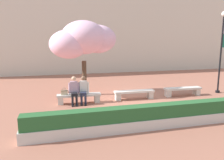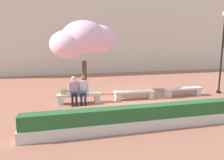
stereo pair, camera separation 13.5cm
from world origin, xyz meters
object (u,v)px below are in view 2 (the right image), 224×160
at_px(stone_bench_west_end, 79,97).
at_px(cherry_tree_main, 84,40).
at_px(stone_bench_center, 183,90).
at_px(person_seated_left, 74,89).
at_px(person_seated_right, 83,89).
at_px(stone_bench_near_west, 134,93).
at_px(handbag, 64,92).
at_px(lamp_post_with_banner, 223,45).

relative_size(stone_bench_west_end, cherry_tree_main, 0.52).
xyz_separation_m(stone_bench_center, person_seated_left, (-5.73, -0.05, 0.39)).
xyz_separation_m(stone_bench_center, person_seated_right, (-5.29, -0.05, 0.39)).
xyz_separation_m(stone_bench_near_west, handbag, (-3.42, 0.00, 0.27)).
relative_size(handbag, cherry_tree_main, 0.09).
bearing_deg(cherry_tree_main, handbag, -126.05).
bearing_deg(person_seated_left, stone_bench_west_end, 13.36).
bearing_deg(person_seated_right, person_seated_left, -179.90).
bearing_deg(stone_bench_center, stone_bench_near_west, 180.00).
bearing_deg(lamp_post_with_banner, handbag, -179.21).
height_order(stone_bench_center, cherry_tree_main, cherry_tree_main).
bearing_deg(stone_bench_near_west, stone_bench_west_end, 180.00).
relative_size(stone_bench_center, person_seated_right, 1.59).
distance_m(stone_bench_west_end, person_seated_right, 0.44).
bearing_deg(stone_bench_west_end, cherry_tree_main, 73.36).
bearing_deg(person_seated_right, stone_bench_west_end, 165.82).
height_order(person_seated_left, person_seated_right, same).
height_order(stone_bench_west_end, handbag, handbag).
height_order(cherry_tree_main, lamp_post_with_banner, lamp_post_with_banner).
distance_m(stone_bench_near_west, person_seated_right, 2.57).
distance_m(person_seated_right, lamp_post_with_banner, 7.88).
bearing_deg(stone_bench_near_west, cherry_tree_main, 145.62).
height_order(stone_bench_center, person_seated_left, person_seated_left).
xyz_separation_m(stone_bench_near_west, person_seated_left, (-2.98, -0.05, 0.39)).
bearing_deg(lamp_post_with_banner, person_seated_left, -178.78).
relative_size(stone_bench_center, cherry_tree_main, 0.52).
height_order(stone_bench_west_end, stone_bench_near_west, same).
relative_size(person_seated_right, cherry_tree_main, 0.33).
xyz_separation_m(stone_bench_west_end, lamp_post_with_banner, (7.84, 0.12, 2.35)).
height_order(stone_bench_west_end, lamp_post_with_banner, lamp_post_with_banner).
bearing_deg(person_seated_right, handbag, 176.52).
distance_m(person_seated_right, cherry_tree_main, 2.78).
height_order(handbag, lamp_post_with_banner, lamp_post_with_banner).
bearing_deg(stone_bench_center, lamp_post_with_banner, 2.89).
xyz_separation_m(person_seated_left, lamp_post_with_banner, (8.07, 0.17, 1.96)).
bearing_deg(person_seated_left, stone_bench_center, 0.53).
xyz_separation_m(stone_bench_west_end, cherry_tree_main, (0.47, 1.56, 2.63)).
bearing_deg(person_seated_left, cherry_tree_main, 66.83).
bearing_deg(stone_bench_near_west, person_seated_left, -178.97).
relative_size(person_seated_left, handbag, 3.81).
xyz_separation_m(stone_bench_west_end, person_seated_right, (0.21, -0.05, 0.39)).
distance_m(stone_bench_near_west, lamp_post_with_banner, 5.61).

